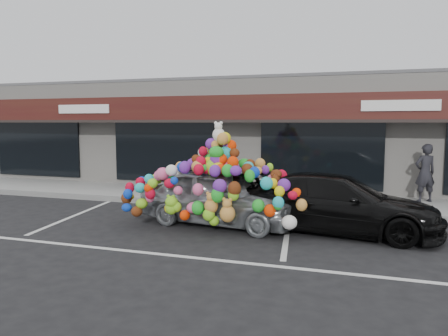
% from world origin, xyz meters
% --- Properties ---
extents(ground, '(90.00, 90.00, 0.00)m').
position_xyz_m(ground, '(0.00, 0.00, 0.00)').
color(ground, black).
rests_on(ground, ground).
extents(shop_building, '(24.00, 7.20, 4.31)m').
position_xyz_m(shop_building, '(0.00, 8.44, 2.16)').
color(shop_building, beige).
rests_on(shop_building, ground).
extents(sidewalk, '(26.00, 3.00, 0.15)m').
position_xyz_m(sidewalk, '(0.00, 4.00, 0.07)').
color(sidewalk, gray).
rests_on(sidewalk, ground).
extents(kerb, '(26.00, 0.18, 0.16)m').
position_xyz_m(kerb, '(0.00, 2.50, 0.07)').
color(kerb, slate).
rests_on(kerb, ground).
extents(parking_stripe_left, '(0.73, 4.37, 0.01)m').
position_xyz_m(parking_stripe_left, '(-3.20, 0.20, 0.00)').
color(parking_stripe_left, silver).
rests_on(parking_stripe_left, ground).
extents(parking_stripe_mid, '(0.73, 4.37, 0.01)m').
position_xyz_m(parking_stripe_mid, '(2.80, 0.20, 0.00)').
color(parking_stripe_mid, silver).
rests_on(parking_stripe_mid, ground).
extents(lane_line, '(14.00, 0.12, 0.01)m').
position_xyz_m(lane_line, '(2.00, -2.30, 0.00)').
color(lane_line, silver).
rests_on(lane_line, ground).
extents(toy_car, '(3.06, 4.75, 2.62)m').
position_xyz_m(toy_car, '(1.02, 0.48, 0.89)').
color(toy_car, gray).
rests_on(toy_car, ground).
extents(black_sedan, '(2.46, 4.93, 1.38)m').
position_xyz_m(black_sedan, '(3.91, 0.64, 0.69)').
color(black_sedan, black).
rests_on(black_sedan, ground).
extents(pedestrian_a, '(0.78, 0.67, 1.80)m').
position_xyz_m(pedestrian_a, '(6.27, 4.78, 1.05)').
color(pedestrian_a, black).
rests_on(pedestrian_a, sidewalk).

